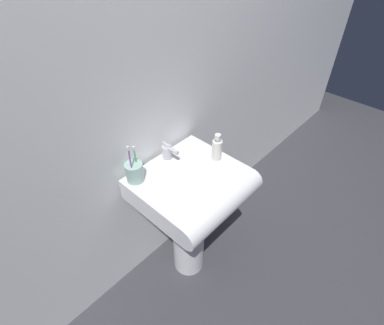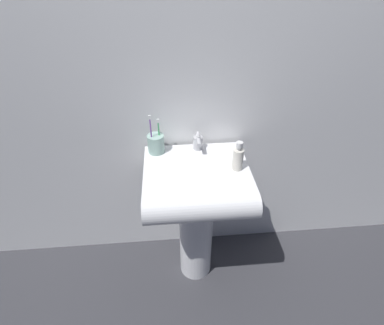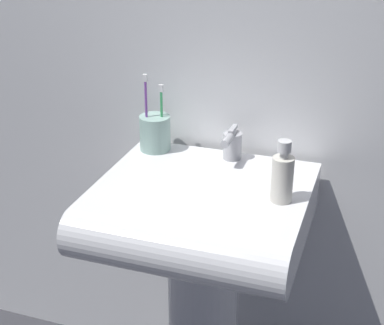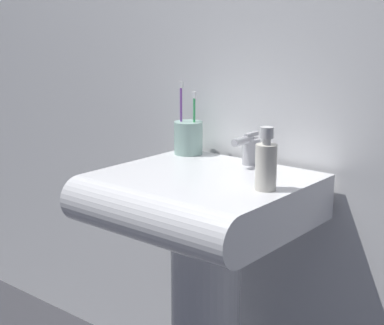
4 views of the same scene
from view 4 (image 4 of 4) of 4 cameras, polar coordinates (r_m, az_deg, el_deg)
The scene contains 5 objects.
wall_back at distance 1.73m, azimuth 7.04°, elevation 12.97°, with size 5.00×0.05×2.40m, color white.
sink_basin at distance 1.55m, azimuth 0.28°, elevation -3.74°, with size 0.53×0.50×0.12m.
faucet at distance 1.67m, azimuth 5.63°, elevation 1.30°, with size 0.05×0.11×0.09m.
toothbrush_cup at distance 1.80m, azimuth -0.36°, elevation 2.46°, with size 0.09×0.09×0.22m.
soap_bottle at distance 1.42m, azimuth 7.19°, elevation -0.15°, with size 0.05×0.05×0.15m.
Camera 4 is at (0.93, -1.19, 1.21)m, focal length 55.00 mm.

